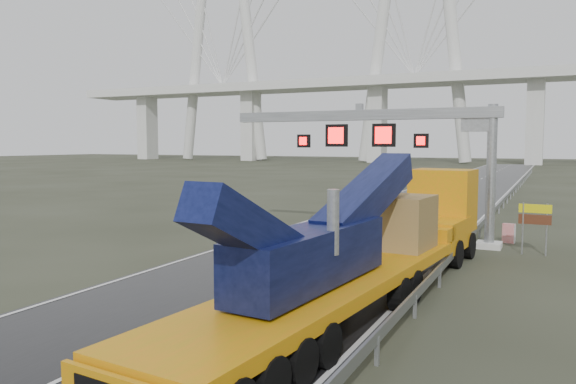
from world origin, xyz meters
The scene contains 7 objects.
ground centered at (0.00, 0.00, 0.00)m, with size 400.00×400.00×0.00m, color #2C2E20.
road centered at (0.00, 40.00, 0.01)m, with size 11.00×200.00×0.02m, color black.
guardrail centered at (6.10, 30.00, 0.70)m, with size 0.20×140.00×1.40m, color gray, non-canonical shape.
sign_gantry centered at (2.10, 17.99, 5.61)m, with size 14.90×1.20×7.42m.
heavy_haul_truck centered at (4.35, 7.77, 1.90)m, with size 4.96×21.05×4.90m.
exit_sign_pair centered at (9.00, 17.00, 1.73)m, with size 1.44×0.10×2.47m.
striped_barrier centered at (7.69, 20.00, 0.51)m, with size 0.61×0.33×1.03m, color red.
Camera 1 is at (9.75, -11.57, 5.26)m, focal length 35.00 mm.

